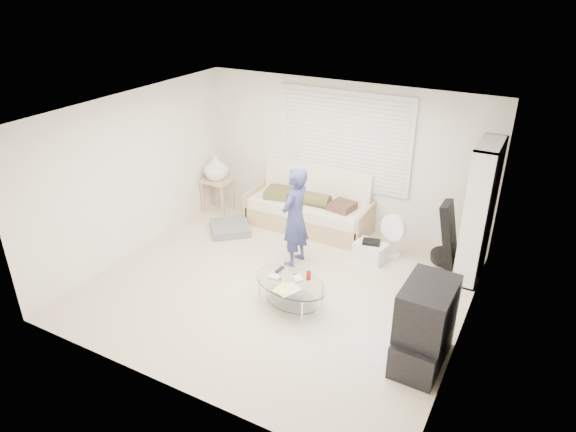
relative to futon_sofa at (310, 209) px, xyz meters
The scene contains 13 objects.
ground 1.95m from the futon_sofa, 77.30° to the right, with size 5.00×5.00×0.00m, color beige.
room_shell 1.95m from the futon_sofa, 73.16° to the right, with size 5.02×4.52×2.51m.
window_blinds 1.32m from the futon_sofa, 37.59° to the left, with size 2.32×0.08×1.62m.
futon_sofa is the anchor object (origin of this frame).
grey_floor_pillow 1.41m from the futon_sofa, 143.89° to the right, with size 0.63×0.63×0.14m, color slate.
side_table 1.87m from the futon_sofa, behind, with size 0.55×0.44×1.08m.
bookshelf 2.84m from the futon_sofa, ahead, with size 0.32×0.86×2.03m.
guitar_case 2.41m from the futon_sofa, ahead, with size 0.40×0.39×1.05m.
floor_fan 1.59m from the futon_sofa, ahead, with size 0.45×0.29×0.72m.
storage_bin 1.44m from the futon_sofa, 22.67° to the right, with size 0.53×0.42×0.33m.
tv_unit 3.58m from the futon_sofa, 42.89° to the right, with size 0.55×0.96×1.03m.
coffee_table 2.37m from the futon_sofa, 70.00° to the right, with size 1.19×0.89×0.52m.
standing_person 1.31m from the futon_sofa, 74.55° to the right, with size 0.56×0.37×1.55m, color navy.
Camera 1 is at (3.04, -5.34, 4.11)m, focal length 32.00 mm.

